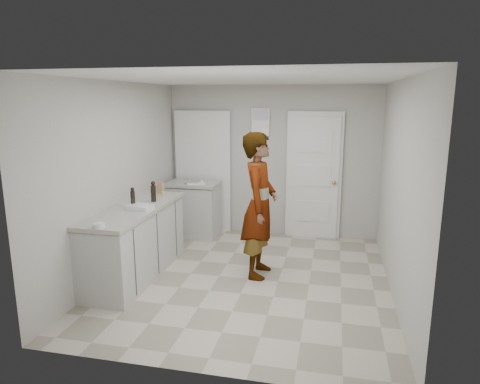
% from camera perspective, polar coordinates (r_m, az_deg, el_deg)
% --- Properties ---
extents(ground, '(4.00, 4.00, 0.00)m').
position_cam_1_polar(ground, '(5.63, 1.11, -11.48)').
color(ground, gray).
rests_on(ground, ground).
extents(room_shell, '(4.00, 4.00, 4.00)m').
position_cam_1_polar(room_shell, '(7.22, 2.85, 2.33)').
color(room_shell, '#ABAAA2').
rests_on(room_shell, ground).
extents(main_counter, '(0.64, 1.96, 0.93)m').
position_cam_1_polar(main_counter, '(5.75, -13.70, -6.78)').
color(main_counter, silver).
rests_on(main_counter, ground).
extents(side_counter, '(0.84, 0.61, 0.93)m').
position_cam_1_polar(side_counter, '(7.22, -6.20, -2.56)').
color(side_counter, silver).
rests_on(side_counter, ground).
extents(person, '(0.46, 0.69, 1.87)m').
position_cam_1_polar(person, '(5.48, 2.61, -1.80)').
color(person, silver).
rests_on(person, ground).
extents(cake_mix_box, '(0.11, 0.07, 0.16)m').
position_cam_1_polar(cake_mix_box, '(6.30, -10.57, 0.52)').
color(cake_mix_box, '#946E4A').
rests_on(cake_mix_box, main_counter).
extents(spice_jar, '(0.05, 0.05, 0.07)m').
position_cam_1_polar(spice_jar, '(6.11, -10.21, -0.29)').
color(spice_jar, tan).
rests_on(spice_jar, main_counter).
extents(oil_cruet_a, '(0.07, 0.07, 0.28)m').
position_cam_1_polar(oil_cruet_a, '(5.83, -11.48, 0.02)').
color(oil_cruet_a, black).
rests_on(oil_cruet_a, main_counter).
extents(oil_cruet_b, '(0.06, 0.06, 0.26)m').
position_cam_1_polar(oil_cruet_b, '(5.56, -14.11, -0.76)').
color(oil_cruet_b, black).
rests_on(oil_cruet_b, main_counter).
extents(baking_dish, '(0.33, 0.25, 0.05)m').
position_cam_1_polar(baking_dish, '(5.48, -13.21, -2.00)').
color(baking_dish, silver).
rests_on(baking_dish, main_counter).
extents(egg_bowl, '(0.13, 0.13, 0.05)m').
position_cam_1_polar(egg_bowl, '(4.82, -18.30, -4.25)').
color(egg_bowl, silver).
rests_on(egg_bowl, main_counter).
extents(papers, '(0.40, 0.44, 0.01)m').
position_cam_1_polar(papers, '(7.07, -5.98, 1.29)').
color(papers, white).
rests_on(papers, side_counter).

